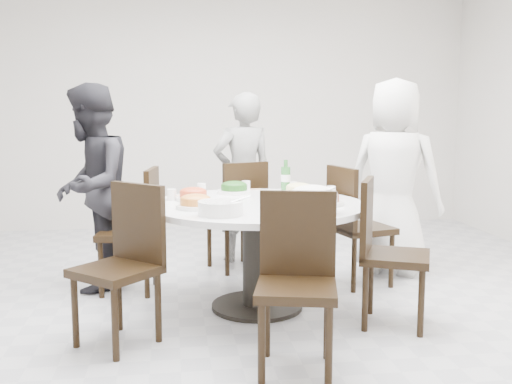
{
  "coord_description": "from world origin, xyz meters",
  "views": [
    {
      "loc": [
        -0.53,
        -4.06,
        1.4
      ],
      "look_at": [
        0.05,
        0.02,
        0.82
      ],
      "focal_mm": 42.0,
      "sensor_mm": 36.0,
      "label": 1
    }
  ],
  "objects": [
    {
      "name": "floor",
      "position": [
        0.0,
        0.0,
        0.0
      ],
      "size": [
        6.0,
        6.0,
        0.01
      ],
      "primitive_type": "cube",
      "color": "#B4B5B9",
      "rests_on": "ground"
    },
    {
      "name": "wall_back",
      "position": [
        0.0,
        3.0,
        1.4
      ],
      "size": [
        6.0,
        0.01,
        2.8
      ],
      "primitive_type": "cube",
      "color": "silver",
      "rests_on": "ground"
    },
    {
      "name": "wall_front",
      "position": [
        0.0,
        -3.0,
        1.4
      ],
      "size": [
        6.0,
        0.01,
        2.8
      ],
      "primitive_type": "cube",
      "color": "silver",
      "rests_on": "ground"
    },
    {
      "name": "dining_table",
      "position": [
        0.05,
        -0.03,
        0.38
      ],
      "size": [
        1.5,
        1.5,
        0.75
      ],
      "primitive_type": "cylinder",
      "color": "white",
      "rests_on": "floor"
    },
    {
      "name": "chair_ne",
      "position": [
        0.96,
        0.43,
        0.47
      ],
      "size": [
        0.51,
        0.51,
        0.95
      ],
      "primitive_type": "cube",
      "rotation": [
        0.0,
        0.0,
        1.82
      ],
      "color": "black",
      "rests_on": "floor"
    },
    {
      "name": "chair_n",
      "position": [
        0.01,
        1.05,
        0.47
      ],
      "size": [
        0.55,
        0.55,
        0.95
      ],
      "primitive_type": "cube",
      "rotation": [
        0.0,
        0.0,
        3.53
      ],
      "color": "black",
      "rests_on": "floor"
    },
    {
      "name": "chair_nw",
      "position": [
        -0.87,
        0.5,
        0.47
      ],
      "size": [
        0.48,
        0.48,
        0.95
      ],
      "primitive_type": "cube",
      "rotation": [
        0.0,
        0.0,
        4.56
      ],
      "color": "black",
      "rests_on": "floor"
    },
    {
      "name": "chair_sw",
      "position": [
        -0.86,
        -0.56,
        0.47
      ],
      "size": [
        0.59,
        0.59,
        0.95
      ],
      "primitive_type": "cube",
      "rotation": [
        0.0,
        0.0,
        5.54
      ],
      "color": "black",
      "rests_on": "floor"
    },
    {
      "name": "chair_s",
      "position": [
        0.11,
        -1.06,
        0.47
      ],
      "size": [
        0.51,
        0.51,
        0.95
      ],
      "primitive_type": "cube",
      "rotation": [
        0.0,
        0.0,
        6.05
      ],
      "color": "black",
      "rests_on": "floor"
    },
    {
      "name": "chair_se",
      "position": [
        0.89,
        -0.48,
        0.47
      ],
      "size": [
        0.56,
        0.56,
        0.95
      ],
      "primitive_type": "cube",
      "rotation": [
        0.0,
        0.0,
        7.43
      ],
      "color": "black",
      "rests_on": "floor"
    },
    {
      "name": "diner_right",
      "position": [
        1.33,
        0.73,
        0.82
      ],
      "size": [
        0.96,
        0.91,
        1.65
      ],
      "primitive_type": "imported",
      "rotation": [
        0.0,
        0.0,
        2.48
      ],
      "color": "white",
      "rests_on": "floor"
    },
    {
      "name": "diner_middle",
      "position": [
        0.12,
        1.33,
        0.77
      ],
      "size": [
        0.63,
        0.49,
        1.54
      ],
      "primitive_type": "imported",
      "rotation": [
        0.0,
        0.0,
        3.37
      ],
      "color": "black",
      "rests_on": "floor"
    },
    {
      "name": "diner_left",
      "position": [
        -1.15,
        0.63,
        0.79
      ],
      "size": [
        0.69,
        0.84,
        1.59
      ],
      "primitive_type": "imported",
      "rotation": [
        0.0,
        0.0,
        4.59
      ],
      "color": "black",
      "rests_on": "floor"
    },
    {
      "name": "dish_greens",
      "position": [
        -0.06,
        0.46,
        0.78
      ],
      "size": [
        0.26,
        0.26,
        0.07
      ],
      "primitive_type": "cylinder",
      "color": "white",
      "rests_on": "dining_table"
    },
    {
      "name": "dish_pale",
      "position": [
        0.42,
        0.3,
        0.78
      ],
      "size": [
        0.25,
        0.25,
        0.07
      ],
      "primitive_type": "cylinder",
      "color": "white",
      "rests_on": "dining_table"
    },
    {
      "name": "dish_orange",
      "position": [
        -0.38,
        0.16,
        0.78
      ],
      "size": [
        0.25,
        0.25,
        0.07
      ],
      "primitive_type": "cylinder",
      "color": "white",
      "rests_on": "dining_table"
    },
    {
      "name": "dish_redbrown",
      "position": [
        0.47,
        -0.16,
        0.79
      ],
      "size": [
        0.3,
        0.3,
        0.08
      ],
      "primitive_type": "cylinder",
      "color": "white",
      "rests_on": "dining_table"
    },
    {
      "name": "dish_tofu",
      "position": [
        -0.38,
        -0.19,
        0.78
      ],
      "size": [
        0.26,
        0.26,
        0.07
      ],
      "primitive_type": "cylinder",
      "color": "white",
      "rests_on": "dining_table"
    },
    {
      "name": "rice_bowl",
      "position": [
        0.34,
        -0.48,
        0.82
      ],
      "size": [
        0.31,
        0.31,
        0.13
      ],
      "primitive_type": "cylinder",
      "color": "silver",
      "rests_on": "dining_table"
    },
    {
      "name": "soup_bowl",
      "position": [
        -0.24,
        -0.45,
        0.79
      ],
      "size": [
        0.28,
        0.28,
        0.09
      ],
      "primitive_type": "cylinder",
      "color": "white",
      "rests_on": "dining_table"
    },
    {
      "name": "beverage_bottle",
      "position": [
        0.35,
        0.48,
        0.88
      ],
      "size": [
        0.07,
        0.07,
        0.25
      ],
      "primitive_type": "cylinder",
      "color": "#2A6A2D",
      "rests_on": "dining_table"
    },
    {
      "name": "tea_cups",
      "position": [
        0.07,
        0.57,
        0.79
      ],
      "size": [
        0.07,
        0.07,
        0.08
      ],
      "primitive_type": "cylinder",
      "color": "white",
      "rests_on": "dining_table"
    },
    {
      "name": "chopsticks",
      "position": [
        0.09,
        0.6,
        0.76
      ],
      "size": [
        0.24,
        0.04,
        0.01
      ],
      "primitive_type": null,
      "color": "tan",
      "rests_on": "dining_table"
    }
  ]
}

